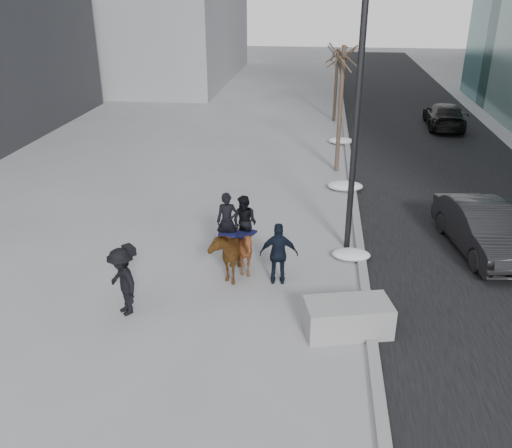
# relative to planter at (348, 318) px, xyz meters

# --- Properties ---
(ground) EXTENTS (120.00, 120.00, 0.00)m
(ground) POSITION_rel_planter_xyz_m (-2.45, 1.38, -0.39)
(ground) COLOR gray
(ground) RESTS_ON ground
(road) EXTENTS (8.00, 90.00, 0.01)m
(road) POSITION_rel_planter_xyz_m (4.55, 11.38, -0.39)
(road) COLOR black
(road) RESTS_ON ground
(curb) EXTENTS (0.25, 90.00, 0.12)m
(curb) POSITION_rel_planter_xyz_m (0.55, 11.38, -0.33)
(curb) COLOR gray
(curb) RESTS_ON ground
(planter) EXTENTS (2.14, 1.42, 0.79)m
(planter) POSITION_rel_planter_xyz_m (0.00, 0.00, 0.00)
(planter) COLOR gray
(planter) RESTS_ON ground
(car_near) EXTENTS (2.27, 4.66, 1.47)m
(car_near) POSITION_rel_planter_xyz_m (4.16, 4.73, 0.34)
(car_near) COLOR black
(car_near) RESTS_ON ground
(car_far) EXTENTS (2.14, 4.78, 1.36)m
(car_far) POSITION_rel_planter_xyz_m (6.04, 20.37, 0.29)
(car_far) COLOR black
(car_far) RESTS_ON ground
(tree_near) EXTENTS (1.20, 1.20, 5.80)m
(tree_near) POSITION_rel_planter_xyz_m (-0.05, 11.96, 2.51)
(tree_near) COLOR #3D3024
(tree_near) RESTS_ON ground
(tree_far) EXTENTS (1.20, 1.20, 4.54)m
(tree_far) POSITION_rel_planter_xyz_m (-0.05, 21.31, 1.88)
(tree_far) COLOR #342C1E
(tree_far) RESTS_ON ground
(mounted_left) EXTENTS (0.95, 1.87, 2.35)m
(mounted_left) POSITION_rel_planter_xyz_m (-3.24, 2.43, 0.48)
(mounted_left) COLOR #47260E
(mounted_left) RESTS_ON ground
(mounted_right) EXTENTS (1.61, 1.69, 2.24)m
(mounted_right) POSITION_rel_planter_xyz_m (-2.77, 2.57, 0.51)
(mounted_right) COLOR #47230E
(mounted_right) RESTS_ON ground
(feeder) EXTENTS (1.05, 0.89, 1.75)m
(feeder) POSITION_rel_planter_xyz_m (-1.78, 2.09, 0.48)
(feeder) COLOR black
(feeder) RESTS_ON ground
(camera_crew) EXTENTS (1.26, 1.27, 1.75)m
(camera_crew) POSITION_rel_planter_xyz_m (-5.42, 0.18, 0.49)
(camera_crew) COLOR black
(camera_crew) RESTS_ON ground
(lamppost) EXTENTS (0.25, 2.09, 9.09)m
(lamppost) POSITION_rel_planter_xyz_m (0.15, 4.65, 4.60)
(lamppost) COLOR black
(lamppost) RESTS_ON ground
(snow_piles) EXTENTS (1.38, 16.83, 0.35)m
(snow_piles) POSITION_rel_planter_xyz_m (0.25, 8.64, -0.23)
(snow_piles) COLOR silver
(snow_piles) RESTS_ON ground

